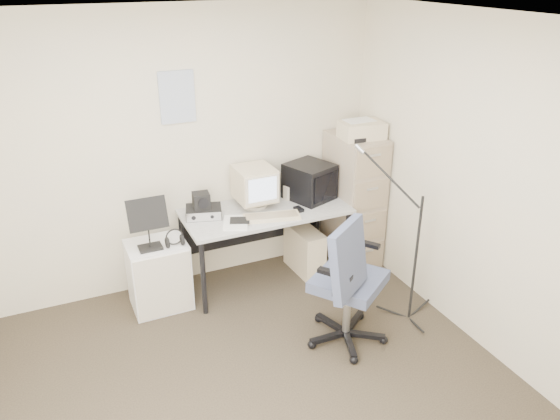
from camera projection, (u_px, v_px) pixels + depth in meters
name	position (u px, v px, depth m)	size (l,w,h in m)	color
floor	(264.00, 398.00, 3.82)	(3.60, 3.60, 0.01)	#2F281E
ceiling	(258.00, 23.00, 2.78)	(3.60, 3.60, 0.01)	white
wall_back	(183.00, 153.00, 4.79)	(3.60, 0.02, 2.50)	beige
wall_right	(490.00, 193.00, 3.97)	(0.02, 3.60, 2.50)	beige
wall_calendar	(177.00, 97.00, 4.57)	(0.30, 0.02, 0.44)	white
filing_cabinet	(353.00, 200.00, 5.37)	(0.40, 0.60, 1.30)	gray
printer	(362.00, 130.00, 5.01)	(0.39, 0.27, 0.15)	beige
desk	(266.00, 245.00, 5.11)	(1.50, 0.70, 0.73)	silver
crt_monitor	(255.00, 187.00, 4.96)	(0.34, 0.36, 0.37)	beige
crt_tv	(310.00, 181.00, 5.13)	(0.37, 0.39, 0.34)	black
desk_speaker	(288.00, 193.00, 5.14)	(0.07, 0.07, 0.13)	beige
keyboard	(272.00, 217.00, 4.79)	(0.50, 0.18, 0.03)	beige
mouse	(299.00, 209.00, 4.93)	(0.06, 0.10, 0.03)	black
radio_receiver	(204.00, 212.00, 4.81)	(0.31, 0.22, 0.09)	black
radio_speaker	(201.00, 201.00, 4.75)	(0.14, 0.13, 0.14)	black
papers	(235.00, 223.00, 4.69)	(0.21, 0.28, 0.02)	white
pc_tower	(305.00, 250.00, 5.32)	(0.21, 0.48, 0.45)	beige
office_chair	(349.00, 279.00, 4.19)	(0.65, 0.65, 1.13)	#444A5F
side_cart	(159.00, 275.00, 4.73)	(0.50, 0.40, 0.62)	white
music_stand	(148.00, 223.00, 4.43)	(0.32, 0.17, 0.47)	black
headphones	(175.00, 240.00, 4.55)	(0.17, 0.17, 0.03)	black
mic_stand	(418.00, 241.00, 4.39)	(0.02, 0.02, 1.47)	black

